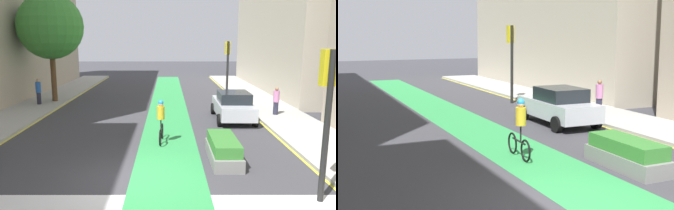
# 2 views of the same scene
# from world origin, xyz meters

# --- Properties ---
(ground_plane) EXTENTS (120.00, 120.00, 0.00)m
(ground_plane) POSITION_xyz_m (0.00, 0.00, 0.00)
(ground_plane) COLOR #38383D
(bike_lane_paint) EXTENTS (2.40, 60.00, 0.01)m
(bike_lane_paint) POSITION_xyz_m (1.06, 0.00, 0.00)
(bike_lane_paint) COLOR #2D8C47
(bike_lane_paint) RESTS_ON ground_plane
(curb_stripe_right) EXTENTS (0.16, 60.00, 0.01)m
(curb_stripe_right) POSITION_xyz_m (6.00, 0.00, 0.01)
(curb_stripe_right) COLOR yellow
(curb_stripe_right) RESTS_ON ground_plane
(traffic_signal_near_right) EXTENTS (0.35, 0.52, 4.08)m
(traffic_signal_near_right) POSITION_xyz_m (5.19, -1.33, 2.86)
(traffic_signal_near_right) COLOR black
(traffic_signal_near_right) RESTS_ON ground_plane
(traffic_signal_far_right) EXTENTS (0.35, 0.52, 4.24)m
(traffic_signal_far_right) POSITION_xyz_m (5.33, 14.36, 2.97)
(traffic_signal_far_right) COLOR black
(traffic_signal_far_right) RESTS_ON ground_plane
(car_silver_right_far) EXTENTS (2.09, 4.23, 1.57)m
(car_silver_right_far) POSITION_xyz_m (4.60, 8.04, 0.80)
(car_silver_right_far) COLOR #B2B7BF
(car_silver_right_far) RESTS_ON ground_plane
(cyclist_in_lane) EXTENTS (0.32, 1.73, 1.86)m
(cyclist_in_lane) POSITION_xyz_m (0.76, 3.90, 0.97)
(cyclist_in_lane) COLOR black
(cyclist_in_lane) RESTS_ON ground_plane
(pedestrian_sidewalk_right_a) EXTENTS (0.34, 0.34, 1.56)m
(pedestrian_sidewalk_right_a) POSITION_xyz_m (7.17, 8.75, 0.94)
(pedestrian_sidewalk_right_a) COLOR #262638
(pedestrian_sidewalk_right_a) RESTS_ON sidewalk_right
(pedestrian_sidewalk_left_a) EXTENTS (0.34, 0.34, 1.68)m
(pedestrian_sidewalk_left_a) POSITION_xyz_m (-7.45, 11.88, 1.01)
(pedestrian_sidewalk_left_a) COLOR #262638
(pedestrian_sidewalk_left_a) RESTS_ON sidewalk_left
(street_tree_near) EXTENTS (4.37, 4.37, 7.25)m
(street_tree_near) POSITION_xyz_m (-6.80, 13.09, 5.20)
(street_tree_near) COLOR brown
(street_tree_near) RESTS_ON sidewalk_left
(median_planter) EXTENTS (1.01, 2.73, 0.85)m
(median_planter) POSITION_xyz_m (3.06, 1.72, 0.40)
(median_planter) COLOR slate
(median_planter) RESTS_ON ground_plane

